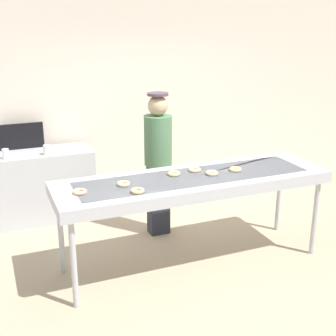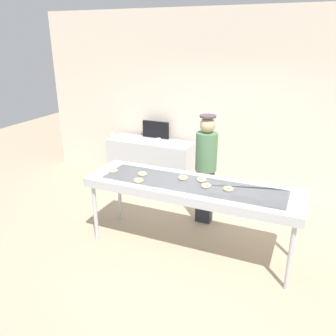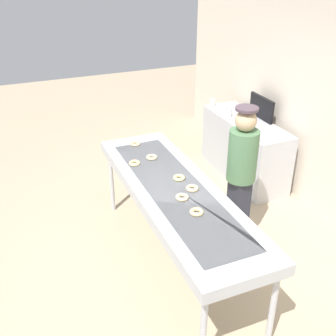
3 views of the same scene
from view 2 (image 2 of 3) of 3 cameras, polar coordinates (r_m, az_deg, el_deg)
name	(u,v)px [view 2 (image 2 of 3)]	position (r m, az deg, el deg)	size (l,w,h in m)	color
ground_plane	(190,248)	(5.02, 3.65, -13.02)	(16.00, 16.00, 0.00)	tan
back_wall	(235,105)	(6.44, 11.02, 10.17)	(8.00, 0.12, 3.28)	beige
fryer_conveyor	(192,189)	(4.57, 3.92, -3.42)	(2.86, 0.83, 0.99)	#B7BABF
plain_donut_0	(138,180)	(4.61, -4.91, -2.06)	(0.13, 0.13, 0.04)	#EFC783
plain_donut_1	(183,178)	(4.69, 2.48, -1.60)	(0.13, 0.13, 0.04)	#E6D487
plain_donut_2	(228,189)	(4.41, 9.94, -3.40)	(0.13, 0.13, 0.04)	#F5D087
plain_donut_3	(201,180)	(4.64, 5.55, -1.92)	(0.13, 0.13, 0.04)	#F4C690
plain_donut_4	(206,186)	(4.46, 6.31, -2.91)	(0.13, 0.13, 0.04)	beige
plain_donut_5	(113,171)	(4.99, -9.01, -0.42)	(0.13, 0.13, 0.04)	#F6C68D
plain_donut_6	(142,174)	(4.83, -4.27, -0.96)	(0.13, 0.13, 0.04)	beige
worker_baker	(206,164)	(5.30, 6.28, 0.73)	(0.33, 0.33, 1.73)	#272935
prep_counter	(151,163)	(6.83, -2.82, 0.82)	(1.67, 0.57, 0.92)	#B7BABF
paper_cup_0	(113,136)	(6.87, -9.13, 5.25)	(0.08, 0.08, 0.12)	white
paper_cup_1	(159,141)	(6.41, -1.57, 4.40)	(0.08, 0.08, 0.12)	white
paper_cup_2	(136,139)	(6.63, -5.36, 4.85)	(0.08, 0.08, 0.12)	white
menu_display	(156,130)	(6.85, -2.04, 6.36)	(0.56, 0.04, 0.33)	black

